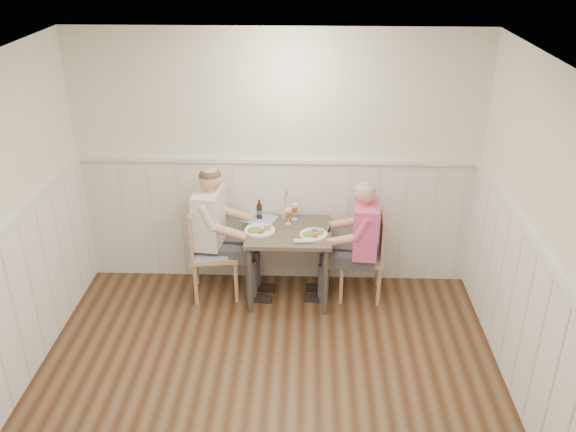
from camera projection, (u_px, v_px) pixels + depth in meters
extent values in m
plane|color=#412715|center=(263.00, 431.00, 4.57)|extent=(4.50, 4.50, 0.00)
cube|color=white|center=(277.00, 162.00, 6.02)|extent=(4.00, 0.04, 2.60)
cube|color=white|center=(568.00, 289.00, 3.94)|extent=(0.04, 4.50, 2.60)
cube|color=white|center=(255.00, 89.00, 3.44)|extent=(4.00, 4.50, 0.02)
cube|color=silver|center=(277.00, 221.00, 6.29)|extent=(3.98, 0.03, 1.30)
cube|color=silver|center=(547.00, 368.00, 4.22)|extent=(0.03, 4.48, 1.30)
cube|color=silver|center=(277.00, 161.00, 5.99)|extent=(3.98, 0.06, 0.04)
cube|color=silver|center=(563.00, 286.00, 3.93)|extent=(0.06, 4.48, 0.04)
cube|color=#4B4439|center=(289.00, 232.00, 5.90)|extent=(0.82, 0.70, 0.04)
cylinder|color=#3F3833|center=(250.00, 281.00, 5.80)|extent=(0.05, 0.05, 0.71)
cylinder|color=#3F3833|center=(255.00, 250.00, 6.34)|extent=(0.05, 0.05, 0.71)
cylinder|color=#3F3833|center=(326.00, 282.00, 5.78)|extent=(0.05, 0.05, 0.71)
cylinder|color=#3F3833|center=(324.00, 251.00, 6.32)|extent=(0.05, 0.05, 0.71)
cube|color=#A47B5C|center=(361.00, 256.00, 6.06)|extent=(0.46, 0.46, 0.04)
cube|color=#5378C5|center=(361.00, 253.00, 6.04)|extent=(0.41, 0.41, 0.03)
cube|color=#A47B5C|center=(382.00, 235.00, 5.93)|extent=(0.06, 0.43, 0.45)
cylinder|color=#A47B5C|center=(379.00, 287.00, 5.98)|extent=(0.04, 0.04, 0.42)
cylinder|color=#A47B5C|center=(341.00, 285.00, 6.01)|extent=(0.04, 0.04, 0.42)
cylinder|color=#A47B5C|center=(377.00, 268.00, 6.31)|extent=(0.04, 0.04, 0.42)
cylinder|color=#A47B5C|center=(342.00, 266.00, 6.34)|extent=(0.04, 0.04, 0.42)
cube|color=#A47B5C|center=(215.00, 252.00, 6.07)|extent=(0.53, 0.53, 0.04)
cube|color=#5378C5|center=(214.00, 249.00, 6.05)|extent=(0.47, 0.47, 0.03)
cube|color=#A47B5C|center=(192.00, 230.00, 5.93)|extent=(0.10, 0.46, 0.48)
cylinder|color=#A47B5C|center=(197.00, 265.00, 6.33)|extent=(0.04, 0.04, 0.45)
cylinder|color=#A47B5C|center=(235.00, 262.00, 6.37)|extent=(0.04, 0.04, 0.45)
cylinder|color=#A47B5C|center=(196.00, 285.00, 5.98)|extent=(0.04, 0.04, 0.45)
cylinder|color=#A47B5C|center=(236.00, 282.00, 6.02)|extent=(0.04, 0.04, 0.45)
cube|color=#3F3F47|center=(360.00, 280.00, 6.08)|extent=(0.44, 0.41, 0.42)
cube|color=#3F3F47|center=(343.00, 256.00, 5.98)|extent=(0.42, 0.37, 0.12)
cube|color=#F1589E|center=(364.00, 228.00, 5.82)|extent=(0.26, 0.43, 0.52)
sphere|color=tan|center=(366.00, 193.00, 5.66)|extent=(0.21, 0.21, 0.21)
sphere|color=#A5A5A0|center=(366.00, 190.00, 5.65)|extent=(0.20, 0.20, 0.20)
cube|color=black|center=(328.00, 226.00, 5.86)|extent=(0.02, 0.07, 0.12)
cube|color=#3F3F47|center=(215.00, 273.00, 6.18)|extent=(0.49, 0.45, 0.46)
cube|color=#3F3F47|center=(233.00, 249.00, 6.03)|extent=(0.46, 0.41, 0.13)
cube|color=silver|center=(211.00, 217.00, 5.91)|extent=(0.29, 0.47, 0.56)
sphere|color=tan|center=(209.00, 179.00, 5.73)|extent=(0.22, 0.22, 0.22)
sphere|color=#4C3828|center=(209.00, 176.00, 5.72)|extent=(0.21, 0.21, 0.21)
cylinder|color=white|center=(313.00, 234.00, 5.79)|extent=(0.26, 0.26, 0.02)
ellipsoid|color=#3F722D|center=(309.00, 233.00, 5.75)|extent=(0.13, 0.11, 0.05)
sphere|color=tan|center=(320.00, 232.00, 5.79)|extent=(0.04, 0.04, 0.04)
cube|color=brown|center=(316.00, 230.00, 5.84)|extent=(0.08, 0.05, 0.01)
cylinder|color=white|center=(321.00, 230.00, 5.83)|extent=(0.05, 0.05, 0.03)
cylinder|color=white|center=(260.00, 230.00, 5.87)|extent=(0.30, 0.30, 0.02)
ellipsoid|color=#3F722D|center=(255.00, 228.00, 5.82)|extent=(0.14, 0.12, 0.05)
sphere|color=tan|center=(267.00, 227.00, 5.86)|extent=(0.04, 0.04, 0.04)
cylinder|color=silver|center=(295.00, 219.00, 6.11)|extent=(0.06, 0.06, 0.01)
cylinder|color=silver|center=(295.00, 215.00, 6.09)|extent=(0.01, 0.01, 0.07)
cone|color=#C2631E|center=(295.00, 210.00, 6.06)|extent=(0.07, 0.07, 0.07)
cylinder|color=silver|center=(295.00, 205.00, 6.04)|extent=(0.07, 0.07, 0.03)
cylinder|color=silver|center=(288.00, 223.00, 6.02)|extent=(0.06, 0.06, 0.01)
cylinder|color=silver|center=(288.00, 220.00, 6.00)|extent=(0.01, 0.01, 0.07)
cone|color=#C2631E|center=(288.00, 214.00, 5.97)|extent=(0.07, 0.07, 0.06)
cylinder|color=silver|center=(288.00, 210.00, 5.95)|extent=(0.07, 0.07, 0.03)
cylinder|color=black|center=(259.00, 212.00, 6.09)|extent=(0.06, 0.06, 0.15)
cone|color=black|center=(259.00, 204.00, 6.05)|extent=(0.06, 0.06, 0.03)
cylinder|color=black|center=(259.00, 202.00, 6.04)|extent=(0.02, 0.02, 0.03)
cylinder|color=#255DA5|center=(259.00, 212.00, 6.09)|extent=(0.06, 0.06, 0.04)
cylinder|color=white|center=(304.00, 241.00, 5.65)|extent=(0.19, 0.06, 0.04)
cylinder|color=silver|center=(284.00, 216.00, 6.10)|extent=(0.04, 0.04, 0.07)
cylinder|color=tan|center=(284.00, 204.00, 6.05)|extent=(0.02, 0.02, 0.23)
cone|color=tan|center=(284.00, 191.00, 5.99)|extent=(0.03, 0.03, 0.08)
cube|color=#5378C5|center=(260.00, 219.00, 6.11)|extent=(0.38, 0.34, 0.01)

